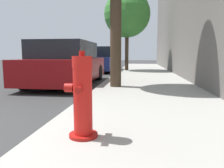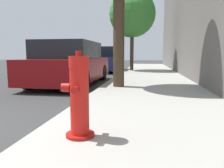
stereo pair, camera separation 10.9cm
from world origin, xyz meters
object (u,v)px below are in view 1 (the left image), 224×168
parked_car_near (67,64)px  street_tree_far (127,14)px  fire_hydrant (83,98)px  parked_car_mid (100,60)px

parked_car_near → street_tree_far: (1.73, 5.47, 2.58)m
fire_hydrant → parked_car_near: 5.32m
street_tree_far → fire_hydrant: bearing=-89.2°
parked_car_near → street_tree_far: street_tree_far is taller
parked_car_mid → street_tree_far: (1.67, -0.43, 2.58)m
parked_car_mid → street_tree_far: bearing=-14.5°
fire_hydrant → parked_car_mid: 11.03m
parked_car_mid → street_tree_far: size_ratio=0.94×
fire_hydrant → parked_car_mid: size_ratio=0.22×
parked_car_mid → fire_hydrant: bearing=-80.5°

